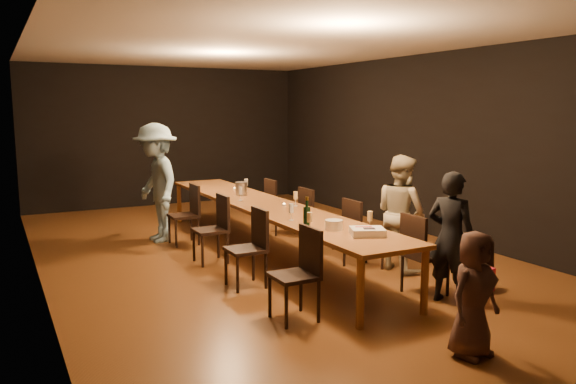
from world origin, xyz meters
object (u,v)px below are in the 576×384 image
chair_right_2 (317,218)px  chair_left_1 (245,248)px  child (474,294)px  champagne_bottle (307,212)px  chair_left_3 (183,215)px  chair_right_1 (364,234)px  chair_right_0 (426,254)px  chair_left_0 (294,275)px  man_blue (156,183)px  ice_bucket (241,188)px  birthday_cake (367,232)px  plate_stack (334,225)px  table (266,207)px  chair_left_2 (210,229)px  chair_right_3 (281,206)px  woman_tan (401,213)px  woman_birthday (451,237)px

chair_right_2 → chair_left_1: bearing=-54.8°
chair_right_2 → child: bearing=-11.0°
champagne_bottle → chair_left_3: bearing=101.8°
chair_right_1 → chair_right_0: bearing=-0.0°
chair_left_0 → man_blue: size_ratio=0.49×
child → ice_bucket: (-0.08, 4.79, 0.31)m
birthday_cake → plate_stack: size_ratio=2.19×
champagne_bottle → chair_right_2: bearing=55.6°
table → chair_right_1: 1.49m
plate_stack → champagne_bottle: bearing=122.4°
chair_right_1 → plate_stack: 1.22m
chair_left_3 → birthday_cake: size_ratio=2.12×
chair_left_3 → child: child is taller
chair_right_2 → birthday_cake: chair_right_2 is taller
chair_right_2 → ice_bucket: 1.32m
chair_right_0 → chair_right_1: bearing=180.0°
chair_left_2 → man_blue: 1.70m
chair_left_1 → birthday_cake: 1.50m
chair_right_3 → woman_tan: size_ratio=0.61×
chair_right_3 → ice_bucket: size_ratio=4.53×
child → plate_stack: bearing=87.1°
table → woman_birthday: woman_birthday is taller
chair_right_1 → ice_bucket: (-0.83, 2.15, 0.39)m
chair_right_3 → woman_birthday: 3.94m
chair_right_3 → birthday_cake: bearing=-12.2°
chair_left_2 → chair_left_0: bearing=-180.0°
chair_right_2 → chair_left_0: bearing=-35.3°
woman_birthday → birthday_cake: 0.91m
birthday_cake → plate_stack: (-0.17, 0.41, 0.02)m
table → champagne_bottle: bearing=-99.1°
chair_left_1 → ice_bucket: ice_bucket is taller
birthday_cake → ice_bucket: bearing=115.6°
chair_left_0 → chair_left_1: same height
man_blue → champagne_bottle: size_ratio=5.38×
chair_left_3 → woman_birthday: size_ratio=0.64×
ice_bucket → plate_stack: bearing=-92.0°
birthday_cake → ice_bucket: (-0.07, 3.28, 0.06)m
chair_right_1 → child: (-0.75, -2.64, 0.08)m
chair_left_1 → plate_stack: bearing=-132.8°
child → chair_right_1: bearing=65.9°
chair_left_2 → woman_birthday: (1.75, -2.73, 0.26)m
ice_bucket → chair_right_3: bearing=16.5°
chair_left_3 → man_blue: 0.69m
chair_right_0 → champagne_bottle: size_ratio=2.66×
woman_tan → plate_stack: woman_tan is taller
chair_left_0 → chair_right_2: bearing=-35.3°
table → chair_right_2: size_ratio=6.45×
chair_left_3 → ice_bucket: size_ratio=4.53×
child → chair_right_0: bearing=54.3°
woman_tan → chair_right_2: bearing=12.5°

